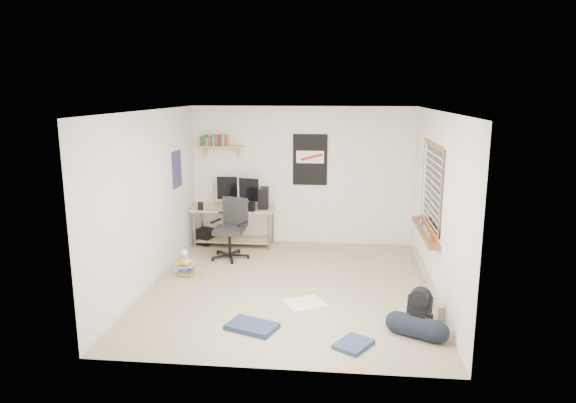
# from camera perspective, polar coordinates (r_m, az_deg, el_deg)

# --- Properties ---
(floor) EXTENTS (4.00, 4.50, 0.01)m
(floor) POSITION_cam_1_polar(r_m,az_deg,el_deg) (7.49, 0.17, -9.47)
(floor) COLOR gray
(floor) RESTS_ON ground
(ceiling) EXTENTS (4.00, 4.50, 0.01)m
(ceiling) POSITION_cam_1_polar(r_m,az_deg,el_deg) (6.97, 0.18, 10.09)
(ceiling) COLOR white
(ceiling) RESTS_ON ground
(back_wall) EXTENTS (4.00, 0.01, 2.50)m
(back_wall) POSITION_cam_1_polar(r_m,az_deg,el_deg) (9.33, 1.54, 2.87)
(back_wall) COLOR silver
(back_wall) RESTS_ON ground
(left_wall) EXTENTS (0.01, 4.50, 2.50)m
(left_wall) POSITION_cam_1_polar(r_m,az_deg,el_deg) (7.59, -15.08, 0.28)
(left_wall) COLOR silver
(left_wall) RESTS_ON ground
(right_wall) EXTENTS (0.01, 4.50, 2.50)m
(right_wall) POSITION_cam_1_polar(r_m,az_deg,el_deg) (7.22, 16.23, -0.39)
(right_wall) COLOR silver
(right_wall) RESTS_ON ground
(desk) EXTENTS (1.60, 1.17, 0.67)m
(desk) POSITION_cam_1_polar(r_m,az_deg,el_deg) (9.40, -5.99, -2.65)
(desk) COLOR tan
(desk) RESTS_ON floor
(monitor_left) EXTENTS (0.44, 0.15, 0.47)m
(monitor_left) POSITION_cam_1_polar(r_m,az_deg,el_deg) (9.34, -6.64, 0.63)
(monitor_left) COLOR #96969A
(monitor_left) RESTS_ON desk
(monitor_right) EXTENTS (0.44, 0.21, 0.47)m
(monitor_right) POSITION_cam_1_polar(r_m,az_deg,el_deg) (9.15, -4.37, 0.43)
(monitor_right) COLOR #97979B
(monitor_right) RESTS_ON desk
(pc_tower) EXTENTS (0.21, 0.39, 0.39)m
(pc_tower) POSITION_cam_1_polar(r_m,az_deg,el_deg) (9.23, -2.74, 0.31)
(pc_tower) COLOR black
(pc_tower) RESTS_ON desk
(keyboard) EXTENTS (0.44, 0.25, 0.02)m
(keyboard) POSITION_cam_1_polar(r_m,az_deg,el_deg) (9.11, -7.41, -1.12)
(keyboard) COLOR black
(keyboard) RESTS_ON desk
(speaker_left) EXTENTS (0.09, 0.09, 0.17)m
(speaker_left) POSITION_cam_1_polar(r_m,az_deg,el_deg) (9.19, -9.69, -0.60)
(speaker_left) COLOR black
(speaker_left) RESTS_ON desk
(speaker_right) EXTENTS (0.12, 0.12, 0.20)m
(speaker_right) POSITION_cam_1_polar(r_m,az_deg,el_deg) (8.99, -4.06, -0.66)
(speaker_right) COLOR black
(speaker_right) RESTS_ON desk
(office_chair) EXTENTS (0.83, 0.83, 1.02)m
(office_chair) POSITION_cam_1_polar(r_m,az_deg,el_deg) (8.62, -6.54, -3.17)
(office_chair) COLOR black
(office_chair) RESTS_ON floor
(wall_shelf) EXTENTS (0.80, 0.22, 0.24)m
(wall_shelf) POSITION_cam_1_polar(r_m,az_deg,el_deg) (9.37, -7.43, 6.08)
(wall_shelf) COLOR tan
(wall_shelf) RESTS_ON back_wall
(poster_back_wall) EXTENTS (0.62, 0.03, 0.92)m
(poster_back_wall) POSITION_cam_1_polar(r_m,az_deg,el_deg) (9.26, 2.46, 4.66)
(poster_back_wall) COLOR black
(poster_back_wall) RESTS_ON back_wall
(poster_left_wall) EXTENTS (0.02, 0.42, 0.60)m
(poster_left_wall) POSITION_cam_1_polar(r_m,az_deg,el_deg) (8.65, -12.25, 3.53)
(poster_left_wall) COLOR navy
(poster_left_wall) RESTS_ON left_wall
(window) EXTENTS (0.10, 1.50, 1.26)m
(window) POSITION_cam_1_polar(r_m,az_deg,el_deg) (7.46, 15.50, 1.62)
(window) COLOR brown
(window) RESTS_ON right_wall
(baseboard_heater) EXTENTS (0.08, 2.50, 0.18)m
(baseboard_heater) POSITION_cam_1_polar(r_m,az_deg,el_deg) (7.81, 14.97, -8.23)
(baseboard_heater) COLOR #B7B2A8
(baseboard_heater) RESTS_ON floor
(backpack) EXTENTS (0.33, 0.30, 0.36)m
(backpack) POSITION_cam_1_polar(r_m,az_deg,el_deg) (6.44, 14.39, -11.65)
(backpack) COLOR black
(backpack) RESTS_ON floor
(duffel_bag) EXTENTS (0.34, 0.34, 0.50)m
(duffel_bag) POSITION_cam_1_polar(r_m,az_deg,el_deg) (6.19, 14.11, -13.25)
(duffel_bag) COLOR black
(duffel_bag) RESTS_ON floor
(tshirt) EXTENTS (0.63, 0.59, 0.04)m
(tshirt) POSITION_cam_1_polar(r_m,az_deg,el_deg) (6.87, 1.89, -11.34)
(tshirt) COLOR white
(tshirt) RESTS_ON floor
(jeans_a) EXTENTS (0.67, 0.55, 0.06)m
(jeans_a) POSITION_cam_1_polar(r_m,az_deg,el_deg) (6.26, -4.02, -13.69)
(jeans_a) COLOR navy
(jeans_a) RESTS_ON floor
(jeans_b) EXTENTS (0.48, 0.51, 0.05)m
(jeans_b) POSITION_cam_1_polar(r_m,az_deg,el_deg) (5.91, 7.29, -15.46)
(jeans_b) COLOR navy
(jeans_b) RESTS_ON floor
(book_stack) EXTENTS (0.54, 0.48, 0.31)m
(book_stack) POSITION_cam_1_polar(r_m,az_deg,el_deg) (8.00, -11.25, -7.09)
(book_stack) COLOR brown
(book_stack) RESTS_ON floor
(desk_lamp) EXTENTS (0.17, 0.22, 0.19)m
(desk_lamp) POSITION_cam_1_polar(r_m,az_deg,el_deg) (7.91, -11.22, -5.57)
(desk_lamp) COLOR silver
(desk_lamp) RESTS_ON book_stack
(subwoofer) EXTENTS (0.34, 0.34, 0.30)m
(subwoofer) POSITION_cam_1_polar(r_m,az_deg,el_deg) (9.58, -9.16, -3.86)
(subwoofer) COLOR black
(subwoofer) RESTS_ON floor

